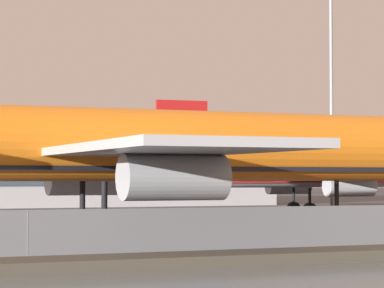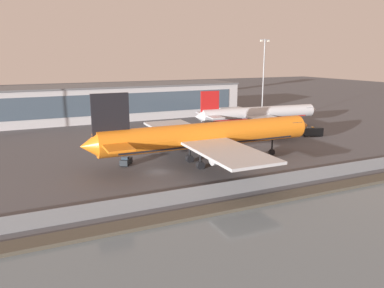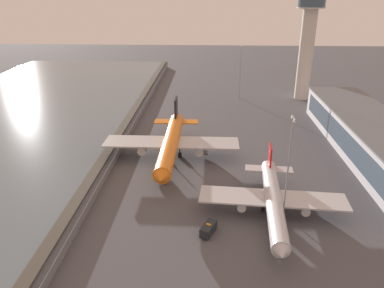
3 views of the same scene
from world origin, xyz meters
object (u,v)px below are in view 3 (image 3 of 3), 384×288
cargo_jet_orange (171,143)px  baggage_tug (192,140)px  ops_van (209,228)px  passenger_jet_silver (273,200)px  control_tower (308,38)px  apron_light_mast_apron_east (288,168)px  apron_light_mast_apron_west (240,69)px

cargo_jet_orange → baggage_tug: 16.56m
cargo_jet_orange → ops_van: (38.01, 11.94, -4.43)m
cargo_jet_orange → baggage_tug: (-14.73, 5.76, -4.90)m
cargo_jet_orange → passenger_jet_silver: (30.49, 26.90, -1.25)m
passenger_jet_silver → control_tower: 111.67m
cargo_jet_orange → apron_light_mast_apron_east: (33.41, 28.83, 8.53)m
apron_light_mast_apron_west → control_tower: bearing=92.4°
control_tower → apron_light_mast_apron_west: control_tower is taller
apron_light_mast_apron_west → cargo_jet_orange: bearing=-19.9°
control_tower → passenger_jet_silver: bearing=-16.0°
passenger_jet_silver → baggage_tug: bearing=-154.9°
passenger_jet_silver → ops_van: bearing=-63.3°
cargo_jet_orange → passenger_jet_silver: 40.67m
passenger_jet_silver → baggage_tug: (-45.22, -21.13, -3.65)m
control_tower → apron_light_mast_apron_west: 33.82m
baggage_tug → ops_van: bearing=6.7°
ops_van → control_tower: bearing=158.2°
passenger_jet_silver → control_tower: bearing=164.0°
ops_van → control_tower: 124.06m
baggage_tug → apron_light_mast_apron_west: 63.28m
control_tower → apron_light_mast_apron_east: (107.68, -28.06, -14.68)m
ops_van → apron_light_mast_apron_east: 21.78m
passenger_jet_silver → apron_light_mast_apron_west: bearing=-179.8°
baggage_tug → control_tower: bearing=139.3°
control_tower → cargo_jet_orange: bearing=-37.5°
passenger_jet_silver → ops_van: (7.53, -14.96, -3.18)m
apron_light_mast_apron_east → cargo_jet_orange: bearing=-139.2°
control_tower → ops_van: bearing=-21.8°
cargo_jet_orange → control_tower: control_tower is taller
baggage_tug → ops_van: (52.74, 6.18, 0.47)m
passenger_jet_silver → apron_light_mast_apron_west: (-103.49, -0.44, 9.76)m
passenger_jet_silver → apron_light_mast_apron_west: apron_light_mast_apron_west is taller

